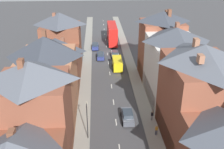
{
  "coord_description": "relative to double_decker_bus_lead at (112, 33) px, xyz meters",
  "views": [
    {
      "loc": [
        -2.7,
        -15.4,
        23.91
      ],
      "look_at": [
        0.26,
        32.62,
        1.31
      ],
      "focal_mm": 42.0,
      "sensor_mm": 36.0,
      "label": 1
    }
  ],
  "objects": [
    {
      "name": "car_near_blue",
      "position": [
        -3.59,
        -12.17,
        -2.02
      ],
      "size": [
        1.9,
        4.44,
        1.57
      ],
      "color": "navy",
      "rests_on": "ground"
    },
    {
      "name": "pavement_right",
      "position": [
        3.31,
        -18.96,
        -2.75
      ],
      "size": [
        2.2,
        104.0,
        0.14
      ],
      "primitive_type": "cube",
      "color": "gray",
      "rests_on": "ground"
    },
    {
      "name": "car_parked_right_a",
      "position": [
        0.01,
        -11.53,
        -1.97
      ],
      "size": [
        1.9,
        3.92,
        1.7
      ],
      "color": "silver",
      "rests_on": "ground"
    },
    {
      "name": "terrace_row_left",
      "position": [
        -11.98,
        -41.78,
        2.98
      ],
      "size": [
        8.0,
        56.31,
        13.54
      ],
      "color": "#B2704C",
      "rests_on": "ground"
    },
    {
      "name": "pedestrian_mid_right",
      "position": [
        3.77,
        -38.93,
        -1.78
      ],
      "size": [
        0.36,
        0.22,
        1.61
      ],
      "color": "gray",
      "rests_on": "pavement_right"
    },
    {
      "name": "car_parked_left_a",
      "position": [
        0.01,
        -38.6,
        -1.98
      ],
      "size": [
        1.9,
        4.36,
        1.67
      ],
      "color": "#4C515B",
      "rests_on": "ground"
    },
    {
      "name": "car_near_silver",
      "position": [
        -4.89,
        -5.04,
        -1.97
      ],
      "size": [
        1.9,
        4.15,
        1.69
      ],
      "color": "navy",
      "rests_on": "ground"
    },
    {
      "name": "pedestrian_mid_left",
      "position": [
        3.68,
        -42.51,
        -1.78
      ],
      "size": [
        0.36,
        0.22,
        1.61
      ],
      "color": "#3D4256",
      "rests_on": "pavement_right"
    },
    {
      "name": "terrace_row_right",
      "position": [
        8.39,
        -42.4,
        3.28
      ],
      "size": [
        8.0,
        50.36,
        14.26
      ],
      "color": "brown",
      "rests_on": "ground"
    },
    {
      "name": "pavement_left",
      "position": [
        -6.89,
        -18.96,
        -2.75
      ],
      "size": [
        2.2,
        104.0,
        0.14
      ],
      "primitive_type": "cube",
      "color": "gray",
      "rests_on": "ground"
    },
    {
      "name": "delivery_van",
      "position": [
        0.01,
        -18.66,
        -1.48
      ],
      "size": [
        2.2,
        5.2,
        2.41
      ],
      "color": "yellow",
      "rests_on": "ground"
    },
    {
      "name": "centre_line_dashes",
      "position": [
        -1.79,
        -20.96,
        -2.81
      ],
      "size": [
        0.14,
        97.8,
        0.01
      ],
      "color": "silver",
      "rests_on": "ground"
    },
    {
      "name": "double_decker_bus_lead",
      "position": [
        0.0,
        0.0,
        0.0
      ],
      "size": [
        2.74,
        10.8,
        5.3
      ],
      "color": "red",
      "rests_on": "ground"
    },
    {
      "name": "street_lamp",
      "position": [
        -6.04,
        -42.5,
        0.43
      ],
      "size": [
        0.2,
        1.12,
        5.5
      ],
      "color": "black",
      "rests_on": "ground"
    }
  ]
}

